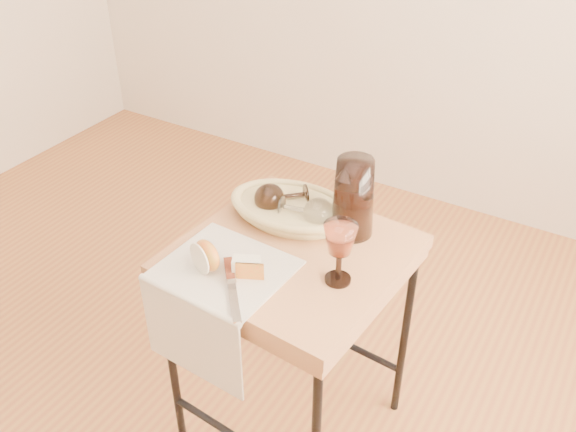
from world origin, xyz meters
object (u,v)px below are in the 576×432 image
Objects in this scene: side_table at (291,345)px; table_knife at (232,286)px; goblet_lying_b at (303,210)px; tea_towel at (225,269)px; apple_half at (207,255)px; pitcher at (353,197)px; wine_goblet at (339,253)px; goblet_lying_a at (285,196)px; bread_basket at (291,210)px.

table_knife reaches higher than side_table.
table_knife is (-0.01, -0.32, -0.04)m from goblet_lying_b.
apple_half reaches higher than tea_towel.
tea_towel is 0.39m from pitcher.
wine_goblet reaches higher than table_knife.
table_knife is at bearing -101.47° from side_table.
side_table is at bearing 163.14° from wine_goblet.
goblet_lying_b is at bearing -166.60° from pitcher.
wine_goblet is at bearing 44.67° from apple_half.
apple_half is at bearing -132.22° from pitcher.
apple_half reaches higher than table_knife.
wine_goblet is 0.76× the size of table_knife.
apple_half is (-0.30, -0.13, -0.04)m from wine_goblet.
goblet_lying_a reaches higher than tea_towel.
apple_half is at bearing -122.75° from goblet_lying_b.
apple_half is (-0.03, -0.32, -0.01)m from goblet_lying_a.
goblet_lying_b reaches higher than apple_half.
apple_half is at bearing -127.72° from side_table.
pitcher is 0.21m from wine_goblet.
pitcher is at bearing 58.14° from side_table.
bread_basket is 1.43× the size of table_knife.
goblet_lying_b reaches higher than table_knife.
goblet_lying_b is at bearing 136.99° from table_knife.
goblet_lying_a is at bearing 126.63° from side_table.
apple_half is (-0.06, -0.31, 0.02)m from bread_basket.
bread_basket is at bearing 145.03° from table_knife.
goblet_lying_b reaches higher than bread_basket.
wine_goblet reaches higher than side_table.
goblet_lying_b reaches higher than side_table.
table_knife is at bearing -104.39° from goblet_lying_b.
apple_half is at bearing 39.68° from goblet_lying_a.
tea_towel is 0.28m from goblet_lying_b.
goblet_lying_a is at bearing 144.39° from wine_goblet.
goblet_lying_a is (-0.10, 0.14, 0.41)m from side_table.
goblet_lying_b reaches higher than tea_towel.
goblet_lying_a is 0.63× the size of table_knife.
table_knife is at bearing -117.93° from pitcher.
goblet_lying_a is 1.58× the size of apple_half.
table_knife is at bearing -38.43° from tea_towel.
wine_goblet is at bearing 100.07° from goblet_lying_a.
wine_goblet is 0.27m from table_knife.
tea_towel is at bearing -123.19° from side_table.
bread_basket is at bearing 99.60° from apple_half.
tea_towel is at bearing -172.19° from table_knife.
goblet_lying_b is at bearing 140.43° from wine_goblet.
goblet_lying_a reaches higher than apple_half.
goblet_lying_a is at bearing 149.29° from table_knife.
side_table is 0.47m from wine_goblet.
goblet_lying_a reaches higher than goblet_lying_b.
pitcher is 1.56× the size of wine_goblet.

